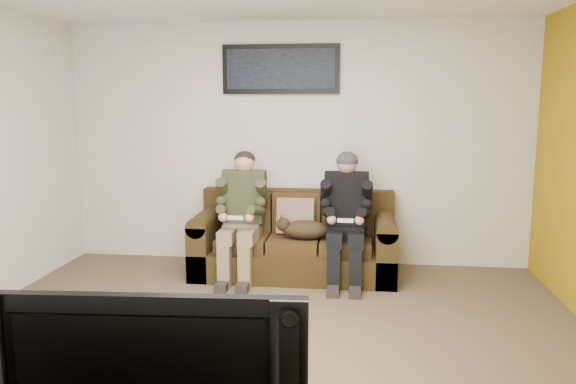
# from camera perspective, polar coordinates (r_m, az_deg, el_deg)

# --- Properties ---
(floor) EXTENTS (5.00, 5.00, 0.00)m
(floor) POSITION_cam_1_polar(r_m,az_deg,el_deg) (4.24, -2.46, -15.45)
(floor) COLOR brown
(floor) RESTS_ON ground
(wall_back) EXTENTS (5.00, 0.00, 5.00)m
(wall_back) POSITION_cam_1_polar(r_m,az_deg,el_deg) (6.10, 0.87, 4.84)
(wall_back) COLOR beige
(wall_back) RESTS_ON ground
(wall_front) EXTENTS (5.00, 0.00, 5.00)m
(wall_front) POSITION_cam_1_polar(r_m,az_deg,el_deg) (1.74, -14.87, -6.86)
(wall_front) COLOR beige
(wall_front) RESTS_ON ground
(sofa) EXTENTS (2.03, 0.88, 0.83)m
(sofa) POSITION_cam_1_polar(r_m,az_deg,el_deg) (5.84, 0.73, -5.18)
(sofa) COLOR #34240F
(sofa) RESTS_ON ground
(throw_pillow) EXTENTS (0.39, 0.19, 0.38)m
(throw_pillow) POSITION_cam_1_polar(r_m,az_deg,el_deg) (5.81, 0.78, -2.44)
(throw_pillow) COLOR #806554
(throw_pillow) RESTS_ON sofa
(throw_blanket) EXTENTS (0.42, 0.20, 0.07)m
(throw_blanket) POSITION_cam_1_polar(r_m,az_deg,el_deg) (6.08, -4.78, 0.34)
(throw_blanket) COLOR tan
(throw_blanket) RESTS_ON sofa
(person_left) EXTENTS (0.51, 0.87, 1.26)m
(person_left) POSITION_cam_1_polar(r_m,az_deg,el_deg) (5.67, -4.70, -1.64)
(person_left) COLOR #846F52
(person_left) RESTS_ON sofa
(person_right) EXTENTS (0.51, 0.86, 1.27)m
(person_right) POSITION_cam_1_polar(r_m,az_deg,el_deg) (5.56, 5.92, -1.84)
(person_right) COLOR black
(person_right) RESTS_ON sofa
(cat) EXTENTS (0.66, 0.26, 0.24)m
(cat) POSITION_cam_1_polar(r_m,az_deg,el_deg) (5.60, 1.59, -3.79)
(cat) COLOR #3F2E18
(cat) RESTS_ON sofa
(framed_poster) EXTENTS (1.25, 0.05, 0.52)m
(framed_poster) POSITION_cam_1_polar(r_m,az_deg,el_deg) (6.08, -0.75, 12.37)
(framed_poster) COLOR black
(framed_poster) RESTS_ON wall_back
(television) EXTENTS (1.18, 0.23, 0.67)m
(television) POSITION_cam_1_polar(r_m,az_deg,el_deg) (2.22, -13.87, -17.31)
(television) COLOR black
(television) RESTS_ON tv_stand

